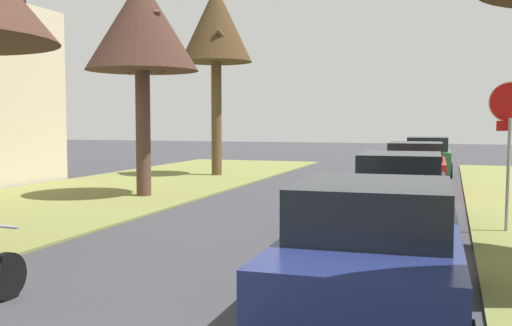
% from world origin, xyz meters
% --- Properties ---
extents(stop_sign_far, '(0.81, 0.30, 2.97)m').
position_xyz_m(stop_sign_far, '(4.27, 11.43, 2.19)').
color(stop_sign_far, '#9EA0A5').
rests_on(stop_sign_far, grass_verge_right).
extents(street_tree_left_mid_b, '(3.26, 3.26, 6.33)m').
position_xyz_m(street_tree_left_mid_b, '(-5.38, 14.15, 4.96)').
color(street_tree_left_mid_b, '#4E352C').
rests_on(street_tree_left_mid_b, grass_verge_left).
extents(street_tree_left_far, '(2.89, 2.89, 7.61)m').
position_xyz_m(street_tree_left_far, '(-5.88, 21.07, 6.03)').
color(street_tree_left_far, brown).
rests_on(street_tree_left_far, grass_verge_left).
extents(parked_sedan_navy, '(2.03, 4.44, 1.57)m').
position_xyz_m(parked_sedan_navy, '(2.40, 5.41, 0.72)').
color(parked_sedan_navy, navy).
rests_on(parked_sedan_navy, ground).
extents(parked_sedan_black, '(2.03, 4.44, 1.57)m').
position_xyz_m(parked_sedan_black, '(2.20, 11.44, 0.72)').
color(parked_sedan_black, black).
rests_on(parked_sedan_black, ground).
extents(parked_sedan_red, '(2.03, 4.44, 1.57)m').
position_xyz_m(parked_sedan_red, '(2.13, 18.09, 0.72)').
color(parked_sedan_red, red).
rests_on(parked_sedan_red, ground).
extents(parked_sedan_green, '(2.03, 4.44, 1.57)m').
position_xyz_m(parked_sedan_green, '(2.26, 24.64, 0.72)').
color(parked_sedan_green, '#28663D').
rests_on(parked_sedan_green, ground).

